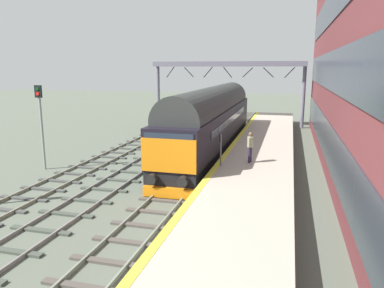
{
  "coord_description": "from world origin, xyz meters",
  "views": [
    {
      "loc": [
        5.26,
        -20.66,
        5.96
      ],
      "look_at": [
        0.2,
        -1.57,
        1.9
      ],
      "focal_mm": 34.61,
      "sensor_mm": 36.0,
      "label": 1
    }
  ],
  "objects": [
    {
      "name": "overhead_footbridge",
      "position": [
        -1.16,
        17.91,
        6.06
      ],
      "size": [
        15.71,
        2.0,
        6.62
      ],
      "color": "slate",
      "rests_on": "ground"
    },
    {
      "name": "track_adjacent_far_west",
      "position": [
        -6.41,
        -0.0,
        0.06
      ],
      "size": [
        2.5,
        60.0,
        0.15
      ],
      "color": "gray",
      "rests_on": "ground"
    },
    {
      "name": "signal_post_mid",
      "position": [
        -8.78,
        -2.19,
        3.08
      ],
      "size": [
        0.44,
        0.22,
        5.0
      ],
      "color": "gray",
      "rests_on": "ground"
    },
    {
      "name": "diesel_locomotive",
      "position": [
        0.0,
        4.65,
        2.49
      ],
      "size": [
        2.74,
        19.79,
        4.68
      ],
      "color": "black",
      "rests_on": "ground"
    },
    {
      "name": "track_adjacent_west",
      "position": [
        -3.46,
        0.0,
        0.06
      ],
      "size": [
        2.5,
        60.0,
        0.15
      ],
      "color": "slate",
      "rests_on": "ground"
    },
    {
      "name": "platform_number_sign",
      "position": [
        1.94,
        -2.44,
        2.13
      ],
      "size": [
        0.1,
        0.44,
        1.66
      ],
      "color": "slate",
      "rests_on": "station_platform"
    },
    {
      "name": "ground_plane",
      "position": [
        0.0,
        0.0,
        0.0
      ],
      "size": [
        140.0,
        140.0,
        0.0
      ],
      "primitive_type": "plane",
      "color": "#585F52",
      "rests_on": "ground"
    },
    {
      "name": "track_main",
      "position": [
        0.0,
        -0.0,
        0.06
      ],
      "size": [
        2.5,
        60.0,
        0.15
      ],
      "color": "slate",
      "rests_on": "ground"
    },
    {
      "name": "waiting_passenger",
      "position": [
        3.34,
        -1.32,
        1.99
      ],
      "size": [
        0.4,
        0.5,
        1.64
      ],
      "rotation": [
        0.0,
        0.0,
        1.36
      ],
      "color": "#2B243F",
      "rests_on": "station_platform"
    },
    {
      "name": "station_platform",
      "position": [
        3.6,
        0.0,
        0.5
      ],
      "size": [
        4.0,
        44.0,
        1.01
      ],
      "color": "#B7AA99",
      "rests_on": "ground"
    }
  ]
}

